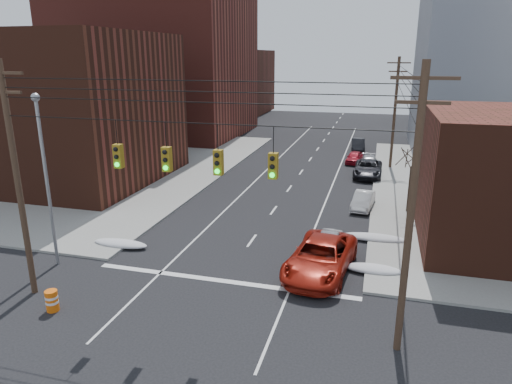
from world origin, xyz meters
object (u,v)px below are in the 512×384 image
Objects in this scene: red_pickup at (320,257)px; lot_car_b at (157,160)px; parked_car_f at (358,145)px; construction_barrel at (52,300)px; parked_car_a at (327,247)px; parked_car_c at (368,169)px; lot_car_c at (59,180)px; parked_car_d at (369,163)px; parked_car_b at (363,200)px; lot_car_d at (138,154)px; parked_car_e at (354,157)px; lot_car_a at (129,172)px.

lot_car_b is at bearing 141.74° from red_pickup.
parked_car_f reaches higher than construction_barrel.
parked_car_c is (1.60, 19.42, 0.03)m from parked_car_a.
parked_car_f is 0.85× the size of lot_car_c.
red_pickup is 1.50× the size of parked_car_d.
parked_car_c is at bearing -59.94° from lot_car_b.
lot_car_b reaches higher than parked_car_c.
lot_car_d reaches higher than parked_car_b.
parked_car_b is at bearing -66.18° from lot_car_c.
parked_car_c is 1.06× the size of lot_car_b.
parked_car_e is at bearing 93.17° from parked_car_a.
parked_car_f is 24.16m from lot_car_b.
parked_car_e is 23.22m from lot_car_d.
red_pickup reaches higher than parked_car_c.
parked_car_d is 4.34× the size of construction_barrel.
lot_car_a reaches higher than parked_car_d.
parked_car_a is at bearing -94.05° from parked_car_c.
red_pickup is 1.83m from parked_car_a.
lot_car_a is 22.18m from construction_barrel.
parked_car_d is at bearing -57.23° from lot_car_d.
parked_car_f is at bearing 93.17° from parked_car_a.
red_pickup reaches higher than parked_car_e.
lot_car_d is (-22.39, 20.93, -0.03)m from red_pickup.
red_pickup is at bearing -117.81° from lot_car_a.
lot_car_d is (-24.10, 9.49, 0.23)m from parked_car_b.
parked_car_b is 0.88× the size of parked_car_f.
parked_car_f is at bearing -29.02° from lot_car_b.
red_pickup reaches higher than parked_car_b.
parked_car_b is 13.03m from parked_car_d.
parked_car_d is 0.99× the size of parked_car_f.
parked_car_c is at bearing -92.19° from parked_car_d.
lot_car_b reaches higher than construction_barrel.
lot_car_c reaches higher than parked_car_e.
lot_car_c is (-25.33, -1.74, 0.26)m from parked_car_b.
parked_car_e is at bearing 124.32° from parked_car_d.
lot_car_d is (-3.08, 7.25, 0.00)m from lot_car_a.
lot_car_d is (1.22, 11.22, -0.03)m from lot_car_c.
construction_barrel is at bearing -113.93° from parked_car_c.
lot_car_b reaches higher than parked_car_f.
lot_car_b is 5.23× the size of construction_barrel.
parked_car_d is at bearing 89.13° from parked_car_a.
parked_car_c is 5.64m from parked_car_e.
parked_car_e is at bearing 107.16° from parked_car_c.
lot_car_d is 4.22× the size of construction_barrel.
red_pickup is at bearing -96.19° from parked_car_d.
red_pickup is at bearing 31.84° from construction_barrel.
lot_car_b is at bearing -173.64° from parked_car_c.
lot_car_d is at bearing 111.89° from construction_barrel.
lot_car_c is at bearing 179.63° from lot_car_b.
lot_car_c is (-4.30, -3.98, 0.03)m from lot_car_a.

